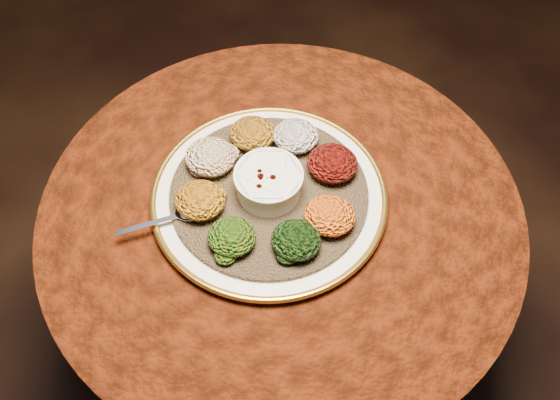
# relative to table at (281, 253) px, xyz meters

# --- Properties ---
(table) EXTENTS (0.96, 0.96, 0.73)m
(table) POSITION_rel_table_xyz_m (0.00, 0.00, 0.00)
(table) COLOR black
(table) RESTS_ON ground
(platter) EXTENTS (0.54, 0.54, 0.02)m
(platter) POSITION_rel_table_xyz_m (-0.03, 0.01, 0.19)
(platter) COLOR white
(platter) RESTS_ON table
(injera) EXTENTS (0.42, 0.42, 0.01)m
(injera) POSITION_rel_table_xyz_m (-0.03, 0.01, 0.20)
(injera) COLOR brown
(injera) RESTS_ON platter
(stew_bowl) EXTENTS (0.13, 0.13, 0.06)m
(stew_bowl) POSITION_rel_table_xyz_m (-0.03, 0.01, 0.24)
(stew_bowl) COLOR white
(stew_bowl) RESTS_ON injera
(spoon) EXTENTS (0.14, 0.10, 0.01)m
(spoon) POSITION_rel_table_xyz_m (-0.17, -0.09, 0.21)
(spoon) COLOR silver
(spoon) RESTS_ON injera
(portion_ayib) EXTENTS (0.09, 0.09, 0.05)m
(portion_ayib) POSITION_rel_table_xyz_m (-0.01, 0.14, 0.23)
(portion_ayib) COLOR silver
(portion_ayib) RESTS_ON injera
(portion_kitfo) EXTENTS (0.10, 0.10, 0.05)m
(portion_kitfo) POSITION_rel_table_xyz_m (0.08, 0.09, 0.23)
(portion_kitfo) COLOR black
(portion_kitfo) RESTS_ON injera
(portion_tikil) EXTENTS (0.10, 0.09, 0.05)m
(portion_tikil) POSITION_rel_table_xyz_m (0.10, -0.03, 0.23)
(portion_tikil) COLOR #C66D10
(portion_tikil) RESTS_ON injera
(portion_gomen) EXTENTS (0.09, 0.09, 0.04)m
(portion_gomen) POSITION_rel_table_xyz_m (0.06, -0.10, 0.23)
(portion_gomen) COLOR black
(portion_gomen) RESTS_ON injera
(portion_mixveg) EXTENTS (0.09, 0.09, 0.04)m
(portion_mixveg) POSITION_rel_table_xyz_m (-0.06, -0.12, 0.23)
(portion_mixveg) COLOR #992809
(portion_mixveg) RESTS_ON injera
(portion_kik) EXTENTS (0.10, 0.09, 0.05)m
(portion_kik) POSITION_rel_table_xyz_m (-0.14, -0.06, 0.23)
(portion_kik) COLOR #B3770F
(portion_kik) RESTS_ON injera
(portion_timatim) EXTENTS (0.10, 0.10, 0.05)m
(portion_timatim) POSITION_rel_table_xyz_m (-0.16, 0.04, 0.23)
(portion_timatim) COLOR maroon
(portion_timatim) RESTS_ON injera
(portion_shiro) EXTENTS (0.09, 0.09, 0.05)m
(portion_shiro) POSITION_rel_table_xyz_m (-0.10, 0.13, 0.23)
(portion_shiro) COLOR #985D12
(portion_shiro) RESTS_ON injera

